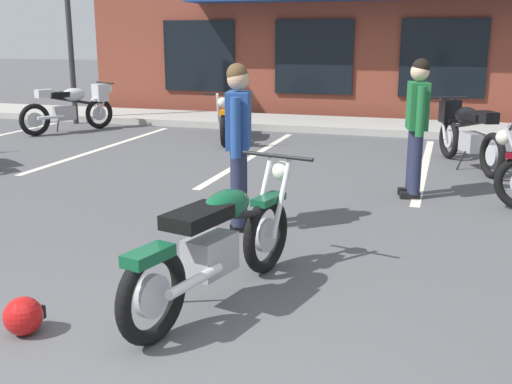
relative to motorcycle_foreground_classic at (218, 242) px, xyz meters
The scene contains 11 objects.
ground_plane 1.67m from the motorcycle_foreground_classic, 94.86° to the left, with size 80.00×80.00×0.00m, color #515154.
sidewalk_kerb 9.11m from the motorcycle_foreground_classic, 90.86° to the left, with size 22.00×1.80×0.14m, color #A8A59E.
brick_storefront_building 13.24m from the motorcycle_foreground_classic, 90.58° to the left, with size 14.44×6.53×3.55m.
painted_stall_lines 5.52m from the motorcycle_foreground_classic, 91.42° to the left, with size 13.85×4.80×0.01m.
motorcycle_foreground_classic is the anchor object (origin of this frame).
motorcycle_red_sportbike 7.31m from the motorcycle_foreground_classic, 109.68° to the left, with size 0.92×2.07×0.98m.
motorcycle_black_cruiser 6.03m from the motorcycle_foreground_classic, 72.51° to the left, with size 1.14×1.98×0.98m.
motorcycle_green_cafe_racer 9.11m from the motorcycle_foreground_classic, 130.20° to the left, with size 1.24×1.93×0.98m.
person_in_shorts_foreground 3.81m from the motorcycle_foreground_classic, 71.95° to the left, with size 0.33×0.61×1.68m.
person_by_back_row 1.86m from the motorcycle_foreground_classic, 104.29° to the left, with size 0.34×0.61×1.68m.
helmet_on_pavement 1.41m from the motorcycle_foreground_classic, 139.87° to the right, with size 0.26×0.26×0.26m.
Camera 1 is at (1.68, -1.97, 1.93)m, focal length 43.03 mm.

